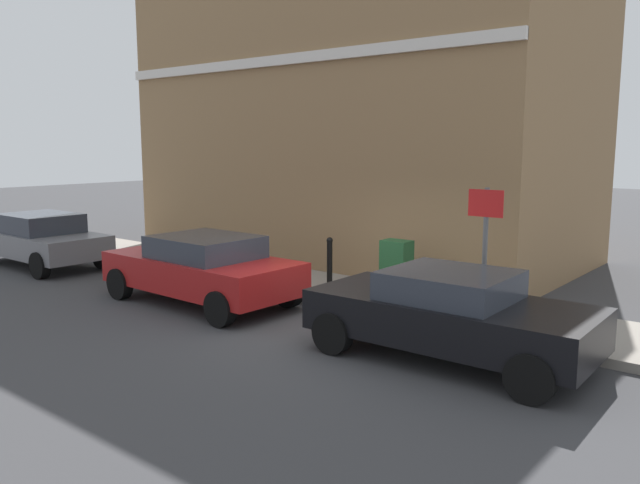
# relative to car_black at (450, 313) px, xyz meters

# --- Properties ---
(ground) EXTENTS (80.00, 80.00, 0.00)m
(ground) POSITION_rel_car_black_xyz_m (0.13, 2.35, -0.70)
(ground) COLOR #38383A
(sidewalk) EXTENTS (2.26, 30.00, 0.15)m
(sidewalk) POSITION_rel_car_black_xyz_m (2.20, 8.35, -0.62)
(sidewalk) COLOR gray
(sidewalk) RESTS_ON ground
(corner_building) EXTENTS (6.37, 11.68, 8.45)m
(corner_building) POSITION_rel_car_black_xyz_m (6.46, 6.19, 3.52)
(corner_building) COLOR olive
(corner_building) RESTS_ON ground
(car_black) EXTENTS (1.98, 4.15, 1.33)m
(car_black) POSITION_rel_car_black_xyz_m (0.00, 0.00, 0.00)
(car_black) COLOR black
(car_black) RESTS_ON ground
(car_red) EXTENTS (2.02, 4.21, 1.37)m
(car_red) POSITION_rel_car_black_xyz_m (-0.08, 5.38, 0.02)
(car_red) COLOR maroon
(car_red) RESTS_ON ground
(car_grey) EXTENTS (1.88, 4.09, 1.37)m
(car_grey) POSITION_rel_car_black_xyz_m (-0.15, 11.62, 0.02)
(car_grey) COLOR slate
(car_grey) RESTS_ON ground
(utility_cabinet) EXTENTS (0.46, 0.61, 1.15)m
(utility_cabinet) POSITION_rel_car_black_xyz_m (2.17, 2.29, -0.02)
(utility_cabinet) COLOR #1E4C28
(utility_cabinet) RESTS_ON sidewalk
(bollard_near_cabinet) EXTENTS (0.14, 0.14, 1.04)m
(bollard_near_cabinet) POSITION_rel_car_black_xyz_m (2.27, 4.02, 0.01)
(bollard_near_cabinet) COLOR black
(bollard_near_cabinet) RESTS_ON sidewalk
(bollard_far_kerb) EXTENTS (0.14, 0.14, 1.04)m
(bollard_far_kerb) POSITION_rel_car_black_xyz_m (1.32, 5.57, 0.01)
(bollard_far_kerb) COLOR black
(bollard_far_kerb) RESTS_ON sidewalk
(street_sign) EXTENTS (0.08, 0.60, 2.30)m
(street_sign) POSITION_rel_car_black_xyz_m (1.42, 0.15, 0.96)
(street_sign) COLOR #59595B
(street_sign) RESTS_ON sidewalk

